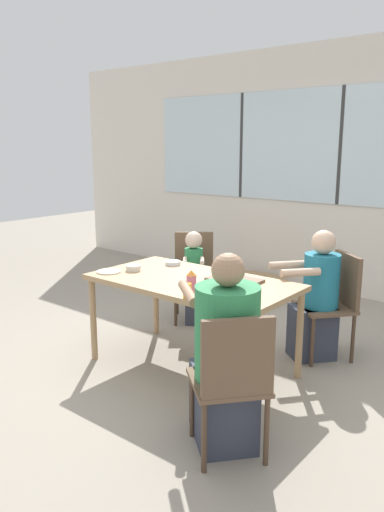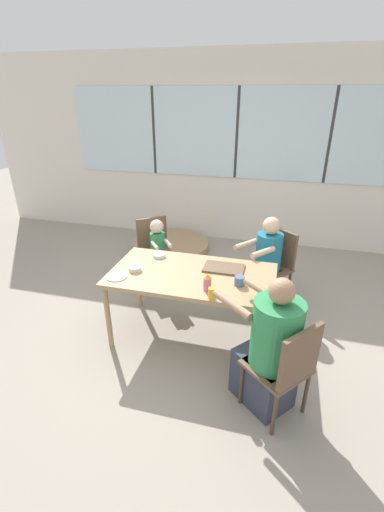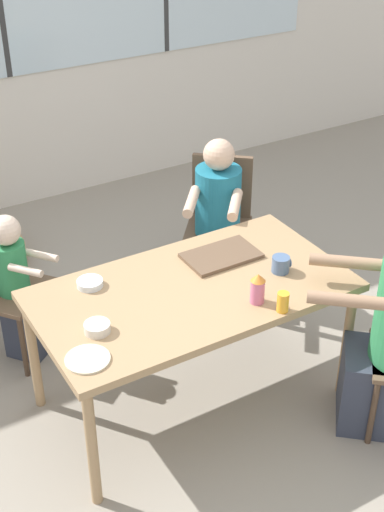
{
  "view_description": "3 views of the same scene",
  "coord_description": "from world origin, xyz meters",
  "px_view_note": "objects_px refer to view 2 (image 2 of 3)",
  "views": [
    {
      "loc": [
        2.25,
        -2.79,
        1.69
      ],
      "look_at": [
        0.0,
        0.0,
        0.89
      ],
      "focal_mm": 35.0,
      "sensor_mm": 36.0,
      "label": 1
    },
    {
      "loc": [
        0.71,
        -2.71,
        2.23
      ],
      "look_at": [
        0.0,
        0.0,
        0.89
      ],
      "focal_mm": 24.0,
      "sensor_mm": 36.0,
      "label": 2
    },
    {
      "loc": [
        -1.45,
        -2.45,
        2.65
      ],
      "look_at": [
        0.0,
        0.0,
        0.89
      ],
      "focal_mm": 50.0,
      "sensor_mm": 36.0,
      "label": 3
    }
  ],
  "objects_px": {
    "coffee_mug": "(240,281)",
    "chair_for_woman_green_shirt": "(276,260)",
    "person_man_blue_shirt": "(270,352)",
    "bowl_white_shallow": "(159,255)",
    "folded_table_stack": "(171,246)",
    "person_woman_green_shirt": "(265,266)",
    "bowl_cereal": "(135,269)",
    "sippy_cup": "(207,282)",
    "chair_for_toddler": "(155,246)",
    "person_toddler": "(159,256)",
    "chair_for_man_blue_shirt": "(287,365)",
    "juice_glass": "(211,293)"
  },
  "relations": [
    {
      "from": "coffee_mug",
      "to": "sippy_cup",
      "type": "relative_size",
      "value": 0.61
    },
    {
      "from": "sippy_cup",
      "to": "bowl_white_shallow",
      "type": "distance_m",
      "value": 0.81
    },
    {
      "from": "chair_for_toddler",
      "to": "chair_for_man_blue_shirt",
      "type": "bearing_deg",
      "value": 95.72
    },
    {
      "from": "person_woman_green_shirt",
      "to": "bowl_cereal",
      "type": "height_order",
      "value": "person_woman_green_shirt"
    },
    {
      "from": "bowl_white_shallow",
      "to": "bowl_cereal",
      "type": "height_order",
      "value": "bowl_cereal"
    },
    {
      "from": "sippy_cup",
      "to": "bowl_white_shallow",
      "type": "bearing_deg",
      "value": 140.0
    },
    {
      "from": "bowl_cereal",
      "to": "folded_table_stack",
      "type": "distance_m",
      "value": 2.15
    },
    {
      "from": "juice_glass",
      "to": "chair_for_woman_green_shirt",
      "type": "bearing_deg",
      "value": 69.34
    },
    {
      "from": "person_toddler",
      "to": "coffee_mug",
      "type": "height_order",
      "value": "person_toddler"
    },
    {
      "from": "person_woman_green_shirt",
      "to": "bowl_white_shallow",
      "type": "height_order",
      "value": "person_woman_green_shirt"
    },
    {
      "from": "chair_for_man_blue_shirt",
      "to": "person_man_blue_shirt",
      "type": "bearing_deg",
      "value": 90.0
    },
    {
      "from": "juice_glass",
      "to": "folded_table_stack",
      "type": "relative_size",
      "value": 0.08
    },
    {
      "from": "sippy_cup",
      "to": "folded_table_stack",
      "type": "relative_size",
      "value": 0.13
    },
    {
      "from": "person_man_blue_shirt",
      "to": "sippy_cup",
      "type": "height_order",
      "value": "person_man_blue_shirt"
    },
    {
      "from": "chair_for_toddler",
      "to": "person_man_blue_shirt",
      "type": "distance_m",
      "value": 2.17
    },
    {
      "from": "chair_for_toddler",
      "to": "bowl_cereal",
      "type": "bearing_deg",
      "value": 62.63
    },
    {
      "from": "person_woman_green_shirt",
      "to": "chair_for_toddler",
      "type": "bearing_deg",
      "value": 33.34
    },
    {
      "from": "person_toddler",
      "to": "chair_for_woman_green_shirt",
      "type": "bearing_deg",
      "value": 146.26
    },
    {
      "from": "chair_for_man_blue_shirt",
      "to": "bowl_white_shallow",
      "type": "relative_size",
      "value": 6.64
    },
    {
      "from": "person_man_blue_shirt",
      "to": "folded_table_stack",
      "type": "bearing_deg",
      "value": 72.53
    },
    {
      "from": "chair_for_woman_green_shirt",
      "to": "chair_for_toddler",
      "type": "height_order",
      "value": "same"
    },
    {
      "from": "person_man_blue_shirt",
      "to": "sippy_cup",
      "type": "xyz_separation_m",
      "value": [
        -0.56,
        0.4,
        0.29
      ]
    },
    {
      "from": "chair_for_toddler",
      "to": "person_toddler",
      "type": "relative_size",
      "value": 0.95
    },
    {
      "from": "chair_for_man_blue_shirt",
      "to": "folded_table_stack",
      "type": "distance_m",
      "value": 3.24
    },
    {
      "from": "person_toddler",
      "to": "bowl_white_shallow",
      "type": "relative_size",
      "value": 6.98
    },
    {
      "from": "person_man_blue_shirt",
      "to": "juice_glass",
      "type": "distance_m",
      "value": 0.63
    },
    {
      "from": "chair_for_toddler",
      "to": "coffee_mug",
      "type": "distance_m",
      "value": 1.58
    },
    {
      "from": "sippy_cup",
      "to": "bowl_white_shallow",
      "type": "xyz_separation_m",
      "value": [
        -0.62,
        0.52,
        -0.06
      ]
    },
    {
      "from": "person_man_blue_shirt",
      "to": "sippy_cup",
      "type": "distance_m",
      "value": 0.75
    },
    {
      "from": "person_toddler",
      "to": "coffee_mug",
      "type": "distance_m",
      "value": 1.45
    },
    {
      "from": "juice_glass",
      "to": "bowl_cereal",
      "type": "relative_size",
      "value": 0.83
    },
    {
      "from": "coffee_mug",
      "to": "bowl_cereal",
      "type": "bearing_deg",
      "value": 179.02
    },
    {
      "from": "person_woman_green_shirt",
      "to": "person_man_blue_shirt",
      "type": "relative_size",
      "value": 0.92
    },
    {
      "from": "bowl_white_shallow",
      "to": "folded_table_stack",
      "type": "height_order",
      "value": "bowl_white_shallow"
    },
    {
      "from": "bowl_white_shallow",
      "to": "coffee_mug",
      "type": "bearing_deg",
      "value": -22.61
    },
    {
      "from": "folded_table_stack",
      "to": "coffee_mug",
      "type": "bearing_deg",
      "value": -57.22
    },
    {
      "from": "chair_for_woman_green_shirt",
      "to": "chair_for_toddler",
      "type": "relative_size",
      "value": 1.0
    },
    {
      "from": "coffee_mug",
      "to": "sippy_cup",
      "type": "height_order",
      "value": "sippy_cup"
    },
    {
      "from": "chair_for_man_blue_shirt",
      "to": "sippy_cup",
      "type": "bearing_deg",
      "value": 94.27
    },
    {
      "from": "chair_for_man_blue_shirt",
      "to": "bowl_white_shallow",
      "type": "xyz_separation_m",
      "value": [
        -1.31,
        1.03,
        0.22
      ]
    },
    {
      "from": "chair_for_man_blue_shirt",
      "to": "chair_for_toddler",
      "type": "xyz_separation_m",
      "value": [
        -1.62,
        1.69,
        0.0
      ]
    },
    {
      "from": "person_man_blue_shirt",
      "to": "bowl_white_shallow",
      "type": "relative_size",
      "value": 8.87
    },
    {
      "from": "coffee_mug",
      "to": "folded_table_stack",
      "type": "relative_size",
      "value": 0.08
    },
    {
      "from": "chair_for_woman_green_shirt",
      "to": "bowl_white_shallow",
      "type": "bearing_deg",
      "value": 68.39
    },
    {
      "from": "bowl_white_shallow",
      "to": "chair_for_woman_green_shirt",
      "type": "bearing_deg",
      "value": 29.05
    },
    {
      "from": "juice_glass",
      "to": "folded_table_stack",
      "type": "bearing_deg",
      "value": 115.81
    },
    {
      "from": "coffee_mug",
      "to": "chair_for_woman_green_shirt",
      "type": "bearing_deg",
      "value": 73.97
    },
    {
      "from": "chair_for_woman_green_shirt",
      "to": "chair_for_man_blue_shirt",
      "type": "relative_size",
      "value": 1.0
    },
    {
      "from": "person_toddler",
      "to": "sippy_cup",
      "type": "xyz_separation_m",
      "value": [
        0.83,
        -1.06,
        0.35
      ]
    },
    {
      "from": "chair_for_woman_green_shirt",
      "to": "person_toddler",
      "type": "height_order",
      "value": "person_toddler"
    }
  ]
}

